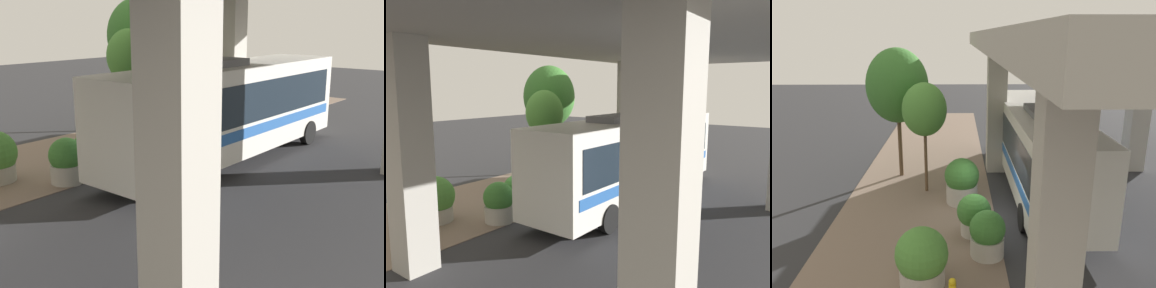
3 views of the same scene
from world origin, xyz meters
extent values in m
plane|color=#2D2D30|center=(0.00, 0.00, 0.00)|extent=(80.00, 80.00, 0.00)
cube|color=#7A6656|center=(-3.00, 0.00, 0.01)|extent=(6.00, 40.00, 0.02)
cube|color=#ADA89E|center=(0.50, -5.77, 3.07)|extent=(0.90, 0.90, 6.15)
cube|color=#ADA89E|center=(0.50, 5.77, 3.07)|extent=(0.90, 0.90, 6.15)
cube|color=#ADA89E|center=(7.50, 5.77, 3.07)|extent=(0.90, 0.90, 6.15)
cube|color=#ADA89E|center=(4.00, 0.00, 6.45)|extent=(9.40, 19.53, 0.60)
cube|color=silver|center=(2.08, 3.39, 2.01)|extent=(2.54, 11.82, 3.11)
cube|color=#19232D|center=(2.08, 3.39, 2.38)|extent=(2.58, 10.87, 1.37)
cube|color=#2659A5|center=(2.08, 3.39, 1.38)|extent=(2.58, 11.23, 0.37)
cube|color=slate|center=(2.08, 2.21, 3.68)|extent=(1.27, 2.95, 0.24)
cylinder|color=black|center=(0.89, 7.53, 0.50)|extent=(0.28, 1.00, 1.00)
cylinder|color=black|center=(3.27, 7.53, 0.50)|extent=(0.28, 1.00, 1.00)
cylinder|color=black|center=(0.89, -0.45, 0.50)|extent=(0.28, 1.00, 1.00)
cylinder|color=black|center=(3.27, -0.45, 0.50)|extent=(0.28, 1.00, 1.00)
sphere|color=gold|center=(-1.55, -4.46, 0.89)|extent=(0.18, 0.18, 0.18)
cylinder|color=#ADA89E|center=(-0.86, -0.68, 0.28)|extent=(0.91, 0.91, 0.56)
sphere|color=#38722D|center=(-0.86, -0.68, 0.88)|extent=(1.17, 1.17, 1.17)
sphere|color=#BF334C|center=(-0.75, -0.77, 0.69)|extent=(0.32, 0.32, 0.32)
cylinder|color=#ADA89E|center=(-2.38, -3.36, 0.28)|extent=(1.25, 1.25, 0.57)
sphere|color=#4C8C38|center=(-2.38, -3.36, 0.96)|extent=(1.45, 1.45, 1.45)
sphere|color=#BF334C|center=(-2.23, -3.49, 0.74)|extent=(0.44, 0.44, 0.44)
cylinder|color=#ADA89E|center=(-1.24, 1.88, 0.40)|extent=(1.27, 1.27, 0.80)
sphere|color=#38722D|center=(-1.24, 1.88, 1.18)|extent=(1.40, 1.40, 1.40)
sphere|color=#993F8C|center=(-1.08, 1.76, 0.98)|extent=(0.44, 0.44, 0.44)
cylinder|color=#ADA89E|center=(-0.50, -1.97, 0.32)|extent=(1.05, 1.05, 0.63)
sphere|color=#38722D|center=(-0.50, -1.97, 0.94)|extent=(1.11, 1.11, 1.11)
sphere|color=orange|center=(-0.37, -2.07, 0.78)|extent=(0.37, 0.37, 0.37)
cylinder|color=brown|center=(-4.15, 5.02, 1.76)|extent=(0.20, 0.20, 3.53)
ellipsoid|color=#38722D|center=(-4.15, 5.02, 4.38)|extent=(2.85, 2.85, 3.42)
cylinder|color=brown|center=(-2.78, 3.09, 1.54)|extent=(0.13, 0.13, 3.09)
ellipsoid|color=#4C8C38|center=(-2.78, 3.09, 3.65)|extent=(1.87, 1.87, 2.24)
camera|label=1|loc=(11.92, -10.88, 5.14)|focal=45.00mm
camera|label=2|loc=(9.72, -10.75, 4.86)|focal=35.00mm
camera|label=3|loc=(-1.39, -12.20, 6.62)|focal=35.00mm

